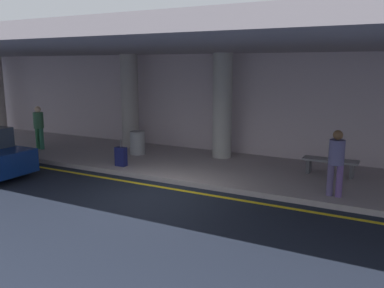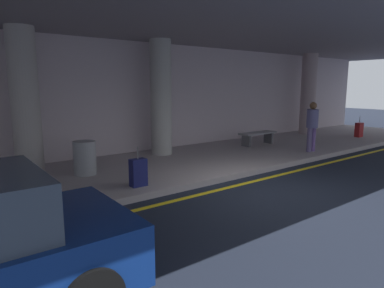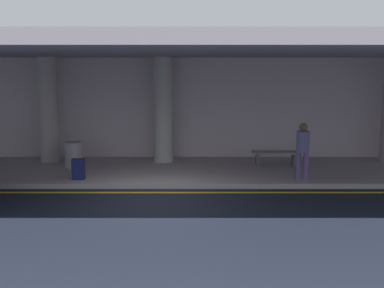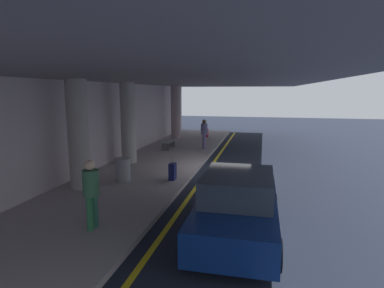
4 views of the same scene
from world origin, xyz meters
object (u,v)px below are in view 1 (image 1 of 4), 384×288
object	(u,v)px
bench_metal	(330,164)
trash_bin_steel	(138,143)
support_column_left_mid	(130,101)
traveler_with_luggage	(39,125)
suitcase_upright_primary	(121,157)
person_waiting_for_ride	(336,159)
support_column_center	(222,106)

from	to	relation	value
bench_metal	trash_bin_steel	xyz separation A→B (m)	(-6.78, -0.32, 0.07)
support_column_left_mid	traveler_with_luggage	bearing A→B (deg)	-143.85
traveler_with_luggage	suitcase_upright_primary	size ratio (longest dim) A/B	1.87
traveler_with_luggage	person_waiting_for_ride	bearing A→B (deg)	-81.58
suitcase_upright_primary	trash_bin_steel	size ratio (longest dim) A/B	1.06
bench_metal	support_column_left_mid	bearing A→B (deg)	174.78
support_column_left_mid	trash_bin_steel	xyz separation A→B (m)	(1.07, -1.04, -1.40)
support_column_center	person_waiting_for_ride	size ratio (longest dim) A/B	2.17
suitcase_upright_primary	bench_metal	world-z (taller)	suitcase_upright_primary
trash_bin_steel	support_column_left_mid	bearing A→B (deg)	135.81
support_column_center	suitcase_upright_primary	bearing A→B (deg)	-130.48
support_column_center	traveler_with_luggage	distance (m)	7.21
support_column_center	bench_metal	size ratio (longest dim) A/B	2.28
support_column_center	person_waiting_for_ride	distance (m)	5.14
person_waiting_for_ride	suitcase_upright_primary	world-z (taller)	person_waiting_for_ride
person_waiting_for_ride	trash_bin_steel	world-z (taller)	person_waiting_for_ride
bench_metal	trash_bin_steel	size ratio (longest dim) A/B	1.88
bench_metal	person_waiting_for_ride	bearing A→B (deg)	-77.94
support_column_left_mid	traveler_with_luggage	xyz separation A→B (m)	(-2.85, -2.08, -0.86)
support_column_left_mid	bench_metal	xyz separation A→B (m)	(7.84, -0.72, -1.47)
support_column_left_mid	person_waiting_for_ride	size ratio (longest dim) A/B	2.17
support_column_left_mid	support_column_center	xyz separation A→B (m)	(4.00, 0.00, 0.00)
suitcase_upright_primary	bench_metal	distance (m)	6.54
support_column_left_mid	bench_metal	distance (m)	8.01
person_waiting_for_ride	suitcase_upright_primary	distance (m)	6.67
person_waiting_for_ride	bench_metal	world-z (taller)	person_waiting_for_ride
support_column_left_mid	suitcase_upright_primary	bearing A→B (deg)	-59.36
support_column_left_mid	trash_bin_steel	distance (m)	2.04
traveler_with_luggage	trash_bin_steel	bearing A→B (deg)	-63.30
traveler_with_luggage	person_waiting_for_ride	distance (m)	11.14
bench_metal	trash_bin_steel	distance (m)	6.79
support_column_left_mid	support_column_center	size ratio (longest dim) A/B	1.00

